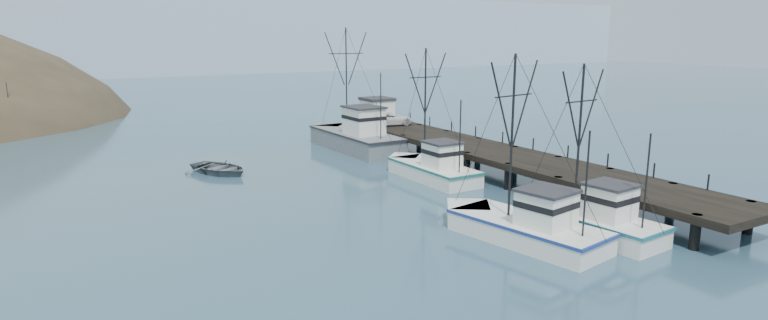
% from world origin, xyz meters
% --- Properties ---
extents(ground, '(400.00, 400.00, 0.00)m').
position_xyz_m(ground, '(0.00, 0.00, 0.00)').
color(ground, '#2B4A61').
rests_on(ground, ground).
extents(pier, '(6.00, 44.00, 2.00)m').
position_xyz_m(pier, '(14.00, 16.00, 1.69)').
color(pier, black).
rests_on(pier, ground).
extents(distant_ridge, '(360.00, 40.00, 26.00)m').
position_xyz_m(distant_ridge, '(10.00, 170.00, 0.00)').
color(distant_ridge, '#9EB2C6').
rests_on(distant_ridge, ground).
extents(trawler_near, '(4.03, 9.97, 10.25)m').
position_xyz_m(trawler_near, '(8.52, 0.91, 0.82)').
color(trawler_near, white).
rests_on(trawler_near, ground).
extents(trawler_mid, '(5.23, 10.98, 10.85)m').
position_xyz_m(trawler_mid, '(4.33, 1.90, 0.82)').
color(trawler_mid, white).
rests_on(trawler_mid, ground).
extents(trawler_far, '(3.47, 10.40, 10.80)m').
position_xyz_m(trawler_far, '(8.32, 16.75, 0.82)').
color(trawler_far, white).
rests_on(trawler_far, ground).
extents(work_vessel, '(4.75, 14.84, 12.54)m').
position_xyz_m(work_vessel, '(8.78, 31.22, 1.23)').
color(work_vessel, slate).
rests_on(work_vessel, ground).
extents(pier_shed, '(3.00, 3.20, 2.80)m').
position_xyz_m(pier_shed, '(13.09, 34.00, 3.42)').
color(pier_shed, silver).
rests_on(pier_shed, pier).
extents(pickup_truck, '(5.30, 2.89, 1.41)m').
position_xyz_m(pickup_truck, '(13.48, 32.02, 2.70)').
color(pickup_truck, white).
rests_on(pickup_truck, pier).
extents(motorboat, '(6.28, 7.11, 1.22)m').
position_xyz_m(motorboat, '(-6.05, 27.30, 0.00)').
color(motorboat, '#555B5E').
rests_on(motorboat, ground).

